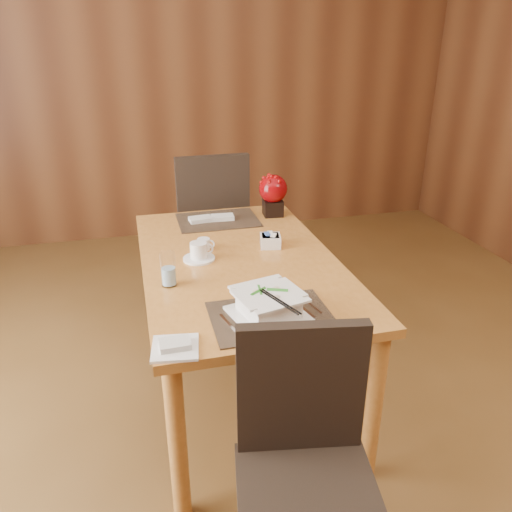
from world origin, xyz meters
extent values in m
plane|color=brown|center=(0.00, 0.00, 0.00)|extent=(6.00, 6.00, 0.00)
cube|color=brown|center=(0.00, 3.00, 1.40)|extent=(5.00, 0.02, 2.80)
cube|color=#C98238|center=(0.00, 0.60, 0.73)|extent=(0.90, 1.50, 0.04)
cylinder|color=#C98238|center=(-0.39, -0.09, 0.35)|extent=(0.07, 0.07, 0.71)
cylinder|color=#C98238|center=(-0.39, 1.29, 0.35)|extent=(0.07, 0.07, 0.71)
cylinder|color=#C98238|center=(0.39, -0.09, 0.35)|extent=(0.07, 0.07, 0.71)
cylinder|color=#C98238|center=(0.39, 1.29, 0.35)|extent=(0.07, 0.07, 0.71)
cube|color=black|center=(0.00, 0.05, 0.75)|extent=(0.45, 0.33, 0.01)
cube|color=black|center=(0.00, 1.15, 0.75)|extent=(0.45, 0.33, 0.01)
cube|color=white|center=(-0.01, 0.05, 0.76)|extent=(0.31, 0.31, 0.01)
cube|color=white|center=(-0.01, 0.05, 0.80)|extent=(0.22, 0.22, 0.09)
cylinder|color=tan|center=(-0.01, 0.05, 0.81)|extent=(0.17, 0.17, 0.07)
cylinder|color=white|center=(-0.18, 0.64, 0.75)|extent=(0.15, 0.15, 0.01)
cylinder|color=white|center=(-0.18, 0.64, 0.80)|extent=(0.08, 0.08, 0.07)
cylinder|color=black|center=(-0.18, 0.64, 0.83)|extent=(0.07, 0.07, 0.01)
cylinder|color=silver|center=(-0.34, 0.41, 0.82)|extent=(0.08, 0.08, 0.15)
cube|color=white|center=(0.18, 0.71, 0.78)|extent=(0.12, 0.12, 0.06)
cube|color=black|center=(0.33, 1.16, 0.80)|extent=(0.12, 0.12, 0.09)
sphere|color=#8D0509|center=(0.33, 1.16, 0.91)|extent=(0.16, 0.16, 0.16)
cube|color=white|center=(-0.37, -0.07, 0.76)|extent=(0.18, 0.18, 0.01)
cube|color=black|center=(-0.03, -0.49, 0.43)|extent=(0.50, 0.50, 0.06)
cube|color=black|center=(0.00, -0.30, 0.69)|extent=(0.41, 0.12, 0.47)
cylinder|color=black|center=(-0.18, -0.28, 0.20)|extent=(0.03, 0.03, 0.40)
cylinder|color=black|center=(0.17, -0.35, 0.20)|extent=(0.03, 0.03, 0.40)
cube|color=black|center=(0.04, 1.74, 0.48)|extent=(0.49, 0.49, 0.06)
cube|color=black|center=(0.04, 1.52, 0.78)|extent=(0.46, 0.06, 0.53)
cylinder|color=black|center=(0.23, 1.94, 0.23)|extent=(0.04, 0.04, 0.45)
cylinder|color=black|center=(0.24, 1.54, 0.23)|extent=(0.04, 0.04, 0.45)
cylinder|color=black|center=(-0.17, 1.94, 0.23)|extent=(0.04, 0.04, 0.45)
cylinder|color=black|center=(-0.16, 1.54, 0.23)|extent=(0.04, 0.04, 0.45)
camera|label=1|loc=(-0.46, -1.50, 1.71)|focal=35.00mm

